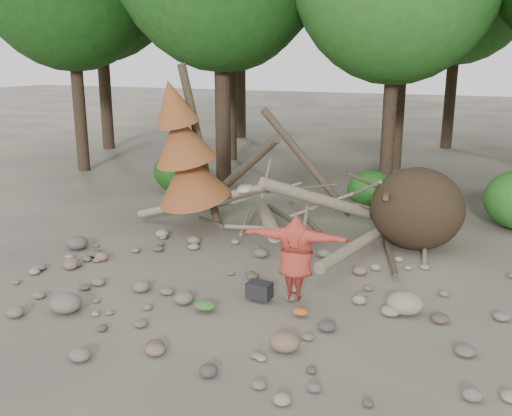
% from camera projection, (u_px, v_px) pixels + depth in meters
% --- Properties ---
extents(ground, '(120.00, 120.00, 0.00)m').
position_uv_depth(ground, '(244.00, 299.00, 10.91)').
color(ground, '#514C44').
rests_on(ground, ground).
extents(deadfall_pile, '(8.55, 5.24, 3.30)m').
position_uv_depth(deadfall_pile, '(392.00, 209.00, 13.69)').
color(deadfall_pile, '#332619').
rests_on(deadfall_pile, ground).
extents(dead_conifer, '(2.06, 2.16, 4.35)m').
position_uv_depth(dead_conifer, '(185.00, 153.00, 14.51)').
color(dead_conifer, '#4C3F30').
rests_on(dead_conifer, ground).
extents(bush_left, '(1.80, 1.80, 1.44)m').
position_uv_depth(bush_left, '(181.00, 171.00, 19.17)').
color(bush_left, '#1A4E14').
rests_on(bush_left, ground).
extents(bush_mid, '(1.40, 1.40, 1.12)m').
position_uv_depth(bush_mid, '(370.00, 189.00, 17.42)').
color(bush_mid, '#23631C').
rests_on(bush_mid, ground).
extents(frisbee_thrower, '(2.12, 0.74, 2.18)m').
position_uv_depth(frisbee_thrower, '(296.00, 258.00, 10.54)').
color(frisbee_thrower, '#A02F24').
rests_on(frisbee_thrower, ground).
extents(backpack, '(0.48, 0.33, 0.31)m').
position_uv_depth(backpack, '(259.00, 293.00, 10.82)').
color(backpack, black).
rests_on(backpack, ground).
extents(cloth_green, '(0.41, 0.35, 0.16)m').
position_uv_depth(cloth_green, '(205.00, 308.00, 10.37)').
color(cloth_green, '#376628').
rests_on(cloth_green, ground).
extents(cloth_orange, '(0.29, 0.24, 0.11)m').
position_uv_depth(cloth_orange, '(301.00, 314.00, 10.16)').
color(cloth_orange, '#AE591D').
rests_on(cloth_orange, ground).
extents(boulder_front_left, '(0.59, 0.53, 0.35)m').
position_uv_depth(boulder_front_left, '(66.00, 303.00, 10.33)').
color(boulder_front_left, '#696458').
rests_on(boulder_front_left, ground).
extents(boulder_front_right, '(0.50, 0.45, 0.30)m').
position_uv_depth(boulder_front_right, '(285.00, 342.00, 8.99)').
color(boulder_front_right, brown).
rests_on(boulder_front_right, ground).
extents(boulder_mid_right, '(0.66, 0.60, 0.40)m').
position_uv_depth(boulder_mid_right, '(405.00, 303.00, 10.28)').
color(boulder_mid_right, gray).
rests_on(boulder_mid_right, ground).
extents(boulder_mid_left, '(0.55, 0.49, 0.33)m').
position_uv_depth(boulder_mid_left, '(77.00, 243.00, 13.67)').
color(boulder_mid_left, '#584F4A').
rests_on(boulder_mid_left, ground).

